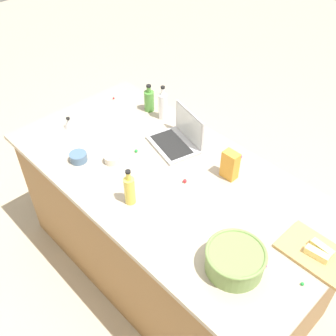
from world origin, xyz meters
name	(u,v)px	position (x,y,z in m)	size (l,w,h in m)	color
ground_plane	(168,266)	(0.00, 0.00, 0.00)	(12.00, 12.00, 0.00)	#B7A88E
island_counter	(168,226)	(0.00, 0.00, 0.45)	(2.00, 1.01, 0.90)	olive
laptop	(178,138)	(0.16, -0.24, 0.95)	(0.35, 0.30, 0.22)	#B7B7BC
mixing_bowl_large	(235,260)	(-0.65, 0.22, 0.96)	(0.27, 0.27, 0.12)	#72934C
bottle_vinegar	(163,106)	(0.43, -0.37, 1.00)	(0.06, 0.06, 0.24)	white
bottle_oil	(130,190)	(-0.02, 0.29, 0.99)	(0.06, 0.06, 0.22)	#DBC64C
bottle_olive	(149,100)	(0.57, -0.37, 0.98)	(0.07, 0.07, 0.19)	#4C8C38
cutting_board	(315,253)	(-0.87, -0.12, 0.91)	(0.32, 0.22, 0.02)	tan
butter_stick_left	(322,248)	(-0.88, -0.14, 0.94)	(0.11, 0.04, 0.04)	#F4E58C
butter_stick_right	(317,254)	(-0.88, -0.09, 0.94)	(0.11, 0.04, 0.04)	#F4E58C
ramekin_small	(78,157)	(0.45, 0.30, 0.93)	(0.10, 0.10, 0.05)	slate
ramekin_medium	(112,159)	(0.31, 0.16, 0.92)	(0.09, 0.09, 0.04)	beige
kitchen_timer	(69,123)	(0.77, 0.15, 0.94)	(0.07, 0.07, 0.08)	#B2B2B7
candy_bag	(230,165)	(-0.25, -0.24, 0.99)	(0.09, 0.06, 0.17)	gold
candy_0	(302,284)	(-0.91, 0.07, 0.91)	(0.02, 0.02, 0.02)	green
candy_1	(266,266)	(-0.75, 0.11, 0.91)	(0.02, 0.02, 0.02)	#CC3399
candy_2	(114,98)	(0.85, -0.27, 0.91)	(0.01, 0.01, 0.01)	red
candy_3	(136,151)	(0.28, 0.00, 0.91)	(0.02, 0.02, 0.02)	green
candy_4	(185,181)	(-0.11, -0.02, 0.91)	(0.02, 0.02, 0.02)	red
candy_5	(241,157)	(-0.19, -0.41, 0.91)	(0.02, 0.02, 0.02)	#CC3399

